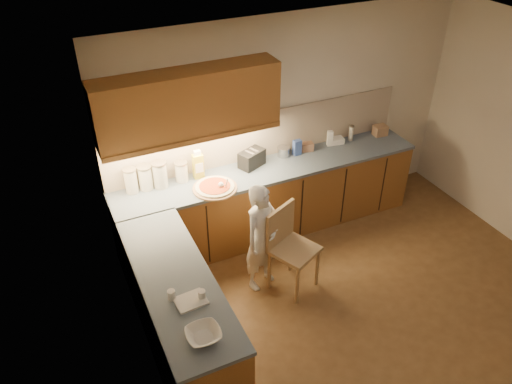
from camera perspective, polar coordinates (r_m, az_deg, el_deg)
room at (r=4.47m, az=16.03°, el=1.79°), size 4.54×4.50×2.62m
l_counter at (r=5.61m, az=-1.35°, el=-4.62°), size 3.77×2.62×0.92m
backsplash at (r=5.95m, az=0.51°, el=6.50°), size 3.75×0.02×0.58m
upper_cabinets at (r=5.24m, az=-7.73°, el=9.96°), size 1.95×0.36×0.73m
pizza_on_board at (r=5.49m, az=-4.70°, el=0.53°), size 0.49×0.49×0.20m
child at (r=5.26m, az=0.68°, el=-5.26°), size 0.54×0.46×1.26m
wooden_chair at (r=5.31m, az=3.76°, el=-5.87°), size 0.58×0.58×0.97m
mixing_bowl at (r=3.95m, az=-6.03°, el=-15.92°), size 0.27×0.27×0.07m
canister_a at (r=5.52m, az=-14.11°, el=1.29°), size 0.15×0.15×0.29m
canister_b at (r=5.55m, az=-12.53°, el=1.65°), size 0.16×0.16×0.29m
canister_c at (r=5.54m, az=-10.93°, el=1.97°), size 0.17×0.17×0.31m
canister_d at (r=5.62m, az=-8.52°, el=2.34°), size 0.15×0.15×0.24m
oil_jug at (r=5.64m, az=-6.64°, el=3.05°), size 0.12×0.08×0.35m
toaster at (r=5.85m, az=-0.49°, el=3.84°), size 0.35×0.28×0.20m
steel_pot at (r=6.08m, az=3.15°, el=4.64°), size 0.15×0.15×0.12m
blue_box at (r=6.11m, az=4.72°, el=5.09°), size 0.10×0.07×0.19m
card_box_a at (r=6.23m, az=5.85°, el=5.18°), size 0.16×0.13×0.10m
white_bottle at (r=6.36m, az=8.44°, el=6.09°), size 0.08×0.08×0.20m
flat_pack at (r=6.45m, az=9.14°, el=5.84°), size 0.20×0.15×0.07m
tall_jar at (r=6.52m, az=10.81°, el=6.65°), size 0.07×0.07×0.21m
card_box_b at (r=6.75m, az=14.00°, el=6.85°), size 0.18×0.14×0.13m
dough_cloth at (r=4.23m, az=-7.47°, el=-12.23°), size 0.26×0.21×0.02m
spice_jar_a at (r=4.25m, az=-9.64°, el=-11.51°), size 0.09×0.09×0.09m
spice_jar_b at (r=4.22m, az=-6.21°, el=-11.58°), size 0.08×0.08×0.08m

